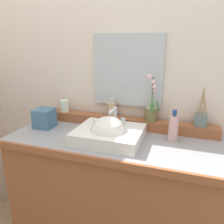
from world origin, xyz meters
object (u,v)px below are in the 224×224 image
at_px(soap_dispenser, 112,109).
at_px(tumbler_cup, 65,106).
at_px(tissue_box, 44,118).
at_px(potted_plant, 151,110).
at_px(reed_diffuser, 201,120).
at_px(lotion_bottle, 173,128).
at_px(sink_basin, 109,135).
at_px(soap_bar, 98,120).

height_order(soap_dispenser, tumbler_cup, soap_dispenser).
bearing_deg(tissue_box, soap_dispenser, 23.23).
bearing_deg(potted_plant, tumbler_cup, -179.40).
relative_size(reed_diffuser, lotion_bottle, 1.23).
relative_size(sink_basin, soap_dispenser, 2.98).
height_order(sink_basin, reed_diffuser, reed_diffuser).
bearing_deg(sink_basin, reed_diffuser, 26.07).
xyz_separation_m(tumbler_cup, reed_diffuser, (1.00, 0.00, -0.00)).
xyz_separation_m(soap_bar, tissue_box, (-0.41, -0.03, -0.02)).
xyz_separation_m(tumbler_cup, lotion_bottle, (0.84, -0.13, -0.03)).
bearing_deg(sink_basin, soap_bar, 137.37).
bearing_deg(sink_basin, potted_plant, 50.67).
bearing_deg(potted_plant, tissue_box, -165.43).
distance_m(sink_basin, soap_bar, 0.16).
bearing_deg(soap_bar, soap_dispenser, 74.84).
distance_m(soap_dispenser, tumbler_cup, 0.39).
distance_m(potted_plant, lotion_bottle, 0.22).
bearing_deg(tumbler_cup, soap_dispenser, 1.29).
height_order(sink_basin, tissue_box, sink_basin).
relative_size(potted_plant, tumbler_cup, 3.55).
distance_m(potted_plant, tissue_box, 0.77).
bearing_deg(reed_diffuser, soap_dispenser, 179.52).
distance_m(sink_basin, tumbler_cup, 0.54).
bearing_deg(tissue_box, lotion_bottle, 3.31).
bearing_deg(potted_plant, soap_dispenser, 179.66).
relative_size(potted_plant, lotion_bottle, 1.58).
distance_m(soap_dispenser, lotion_bottle, 0.47).
height_order(soap_bar, lotion_bottle, lotion_bottle).
bearing_deg(tissue_box, potted_plant, 14.57).
bearing_deg(tumbler_cup, sink_basin, -29.56).
bearing_deg(reed_diffuser, lotion_bottle, -139.34).
relative_size(soap_bar, tumbler_cup, 0.77).
height_order(potted_plant, lotion_bottle, potted_plant).
height_order(soap_bar, soap_dispenser, soap_dispenser).
height_order(sink_basin, soap_dispenser, soap_dispenser).
xyz_separation_m(potted_plant, tissue_box, (-0.74, -0.19, -0.08)).
bearing_deg(tumbler_cup, soap_bar, -24.30).
bearing_deg(soap_dispenser, soap_bar, -105.16).
height_order(soap_dispenser, lotion_bottle, soap_dispenser).
bearing_deg(sink_basin, lotion_bottle, 18.48).
height_order(tumbler_cup, reed_diffuser, reed_diffuser).
xyz_separation_m(lotion_bottle, tissue_box, (-0.90, -0.05, -0.02)).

